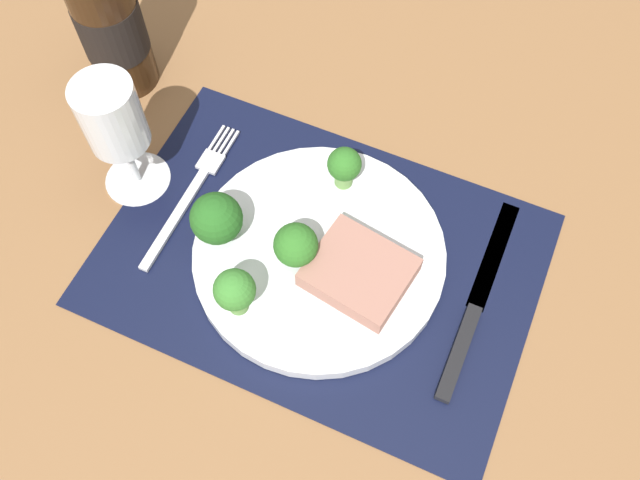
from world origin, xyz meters
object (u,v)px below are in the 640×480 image
at_px(steak, 359,272).
at_px(wine_glass, 114,123).
at_px(wine_bottle, 107,15).
at_px(knife, 473,312).
at_px(fork, 191,193).
at_px(plate, 319,254).

xyz_separation_m(steak, wine_glass, (-0.27, 0.02, 0.07)).
bearing_deg(wine_bottle, knife, -14.87).
bearing_deg(fork, knife, -2.04).
xyz_separation_m(knife, wine_bottle, (-0.46, 0.12, 0.09)).
distance_m(steak, wine_bottle, 0.38).
distance_m(steak, wine_glass, 0.28).
bearing_deg(plate, steak, -12.91).
distance_m(plate, steak, 0.05).
height_order(plate, knife, plate).
relative_size(steak, wine_glass, 0.63).
height_order(wine_bottle, wine_glass, wine_bottle).
bearing_deg(knife, plate, -178.10).
xyz_separation_m(fork, wine_glass, (-0.06, -0.01, 0.09)).
relative_size(knife, wine_glass, 1.55).
relative_size(fork, wine_bottle, 0.67).
xyz_separation_m(fork, wine_bottle, (-0.15, 0.11, 0.09)).
bearing_deg(plate, wine_glass, 177.71).
bearing_deg(wine_bottle, wine_glass, -54.82).
height_order(plate, fork, plate).
relative_size(plate, knife, 1.10).
xyz_separation_m(fork, knife, (0.32, -0.01, 0.00)).
distance_m(plate, fork, 0.16).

